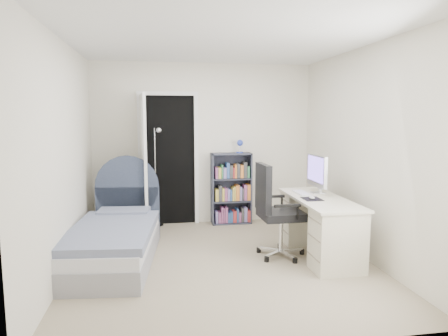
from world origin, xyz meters
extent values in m
cube|color=gray|center=(0.00, 0.00, -0.03)|extent=(3.40, 3.60, 0.05)
cube|color=white|center=(0.00, 0.00, 2.52)|extent=(3.40, 3.60, 0.05)
cube|color=silver|center=(0.00, 1.82, 1.25)|extent=(3.40, 0.05, 2.50)
cube|color=silver|center=(0.00, -1.82, 1.25)|extent=(3.40, 0.05, 2.50)
cube|color=silver|center=(-1.72, 0.00, 1.25)|extent=(0.05, 3.60, 2.50)
cube|color=silver|center=(1.72, 0.00, 1.25)|extent=(0.05, 3.60, 2.50)
cube|color=black|center=(-0.55, 1.80, 1.00)|extent=(0.80, 0.01, 2.00)
cube|color=white|center=(-0.98, 1.77, 1.00)|extent=(0.06, 0.06, 2.00)
cube|color=white|center=(-0.12, 1.77, 1.00)|extent=(0.06, 0.06, 2.00)
cube|color=white|center=(-0.55, 1.77, 2.03)|extent=(0.92, 0.06, 0.06)
cube|color=white|center=(-0.91, 1.37, 1.00)|extent=(0.11, 0.80, 2.00)
cube|color=gray|center=(-1.23, 0.16, 0.12)|extent=(1.04, 1.89, 0.24)
cube|color=silver|center=(-1.23, 0.16, 0.30)|extent=(1.02, 1.86, 0.15)
cube|color=slate|center=(-1.24, 0.07, 0.41)|extent=(1.05, 1.63, 0.09)
cube|color=slate|center=(-1.17, 0.81, 0.43)|extent=(0.68, 0.43, 0.11)
cube|color=#333C4F|center=(-1.14, 1.10, 0.36)|extent=(0.86, 0.14, 0.73)
cylinder|color=#333C4F|center=(-1.14, 1.10, 0.73)|extent=(0.86, 0.14, 0.86)
cylinder|color=tan|center=(-1.42, 1.21, 0.25)|extent=(0.04, 0.04, 0.50)
cylinder|color=tan|center=(-1.42, 1.56, 0.25)|extent=(0.04, 0.04, 0.50)
cylinder|color=tan|center=(-1.08, 1.21, 0.25)|extent=(0.04, 0.04, 0.50)
cylinder|color=tan|center=(-1.08, 1.56, 0.25)|extent=(0.04, 0.04, 0.50)
cube|color=tan|center=(-1.25, 1.39, 0.49)|extent=(0.40, 0.40, 0.03)
cube|color=tan|center=(-1.25, 1.39, 0.18)|extent=(0.36, 0.36, 0.02)
cube|color=#B24C33|center=(-1.30, 1.39, 0.52)|extent=(0.16, 0.22, 0.03)
cube|color=#3F598C|center=(-1.30, 1.39, 0.55)|extent=(0.15, 0.21, 0.03)
cube|color=#D8CC7F|center=(-1.30, 1.39, 0.58)|extent=(0.14, 0.20, 0.03)
cylinder|color=silver|center=(-0.76, 1.66, 0.01)|extent=(0.22, 0.22, 0.02)
cylinder|color=silver|center=(-0.76, 1.66, 0.76)|extent=(0.02, 0.02, 1.50)
sphere|color=silver|center=(-0.69, 1.61, 1.48)|extent=(0.09, 0.09, 0.09)
cube|color=#373B4C|center=(0.11, 1.67, 0.56)|extent=(0.02, 0.27, 1.12)
cube|color=#373B4C|center=(0.72, 1.67, 0.56)|extent=(0.02, 0.27, 1.12)
cube|color=#373B4C|center=(0.41, 1.67, 1.11)|extent=(0.62, 0.27, 0.02)
cube|color=#373B4C|center=(0.41, 1.67, 0.01)|extent=(0.62, 0.27, 0.02)
cube|color=#373B4C|center=(0.41, 1.80, 0.56)|extent=(0.62, 0.01, 1.12)
cube|color=#373B4C|center=(0.41, 1.67, 0.36)|extent=(0.58, 0.25, 0.02)
cube|color=#373B4C|center=(0.41, 1.67, 0.71)|extent=(0.58, 0.25, 0.02)
cylinder|color=#273DAB|center=(0.55, 1.67, 1.13)|extent=(0.11, 0.11, 0.02)
cylinder|color=silver|center=(0.55, 1.67, 1.20)|extent=(0.01, 0.01, 0.14)
sphere|color=#273DAB|center=(0.55, 1.64, 1.28)|extent=(0.10, 0.10, 0.10)
cube|color=#7F72B2|center=(0.17, 1.65, 0.12)|extent=(0.04, 0.19, 0.18)
cube|color=#994C7F|center=(0.22, 1.65, 0.11)|extent=(0.04, 0.19, 0.17)
cube|color=#994C7F|center=(0.26, 1.65, 0.15)|extent=(0.03, 0.19, 0.25)
cube|color=#994C7F|center=(0.29, 1.65, 0.14)|extent=(0.02, 0.19, 0.23)
cube|color=#994C7F|center=(0.32, 1.65, 0.15)|extent=(0.04, 0.19, 0.25)
cube|color=#335999|center=(0.37, 1.65, 0.10)|extent=(0.04, 0.19, 0.15)
cube|color=#335999|center=(0.41, 1.65, 0.11)|extent=(0.03, 0.19, 0.17)
cube|color=#B23333|center=(0.46, 1.65, 0.12)|extent=(0.05, 0.19, 0.18)
cube|color=#335999|center=(0.50, 1.65, 0.13)|extent=(0.03, 0.19, 0.21)
cube|color=#994C7F|center=(0.54, 1.65, 0.10)|extent=(0.04, 0.19, 0.15)
cube|color=#3F3F3F|center=(0.58, 1.65, 0.14)|extent=(0.04, 0.19, 0.22)
cube|color=#7F72B2|center=(0.63, 1.65, 0.14)|extent=(0.05, 0.19, 0.23)
cube|color=#B23333|center=(0.68, 1.65, 0.12)|extent=(0.05, 0.19, 0.18)
cube|color=#D8BF4C|center=(0.18, 1.65, 0.47)|extent=(0.05, 0.19, 0.18)
cube|color=#3F3F3F|center=(0.23, 1.65, 0.50)|extent=(0.05, 0.19, 0.24)
cube|color=#D8BF4C|center=(0.27, 1.65, 0.47)|extent=(0.03, 0.19, 0.20)
cube|color=#994C7F|center=(0.32, 1.65, 0.47)|extent=(0.04, 0.19, 0.20)
cube|color=#7F72B2|center=(0.36, 1.65, 0.47)|extent=(0.03, 0.19, 0.18)
cube|color=#335999|center=(0.40, 1.65, 0.46)|extent=(0.03, 0.19, 0.17)
cube|color=#D8BF4C|center=(0.43, 1.65, 0.48)|extent=(0.02, 0.19, 0.20)
cube|color=#D8BF4C|center=(0.46, 1.65, 0.49)|extent=(0.02, 0.19, 0.22)
cube|color=orange|center=(0.50, 1.65, 0.50)|extent=(0.05, 0.19, 0.24)
cube|color=#7F72B2|center=(0.55, 1.65, 0.48)|extent=(0.03, 0.19, 0.21)
cube|color=#3F3F3F|center=(0.59, 1.65, 0.47)|extent=(0.02, 0.19, 0.19)
cube|color=#994C7F|center=(0.63, 1.65, 0.50)|extent=(0.05, 0.19, 0.24)
cube|color=orange|center=(0.68, 1.65, 0.50)|extent=(0.05, 0.19, 0.25)
cube|color=#994C7F|center=(0.17, 1.65, 0.82)|extent=(0.04, 0.19, 0.17)
cube|color=#D8BF4C|center=(0.22, 1.65, 0.82)|extent=(0.04, 0.19, 0.17)
cube|color=#337F4C|center=(0.26, 1.65, 0.84)|extent=(0.02, 0.19, 0.21)
cube|color=#7F72B2|center=(0.30, 1.65, 0.81)|extent=(0.05, 0.19, 0.16)
cube|color=#335999|center=(0.35, 1.65, 0.85)|extent=(0.04, 0.19, 0.24)
cube|color=#3F3F3F|center=(0.40, 1.65, 0.83)|extent=(0.05, 0.19, 0.20)
cube|color=#B23333|center=(0.44, 1.65, 0.81)|extent=(0.02, 0.19, 0.16)
cube|color=orange|center=(0.47, 1.65, 0.84)|extent=(0.03, 0.19, 0.21)
cube|color=#3F3F3F|center=(0.51, 1.65, 0.84)|extent=(0.05, 0.19, 0.22)
cube|color=orange|center=(0.57, 1.65, 0.83)|extent=(0.05, 0.19, 0.20)
cube|color=#3F3F3F|center=(0.62, 1.65, 0.85)|extent=(0.05, 0.19, 0.24)
cube|color=#337F4C|center=(0.67, 1.65, 0.82)|extent=(0.03, 0.19, 0.18)
cube|color=beige|center=(1.19, 0.03, 0.70)|extent=(0.58, 1.46, 0.03)
cube|color=beige|center=(1.19, -0.49, 0.34)|extent=(0.54, 0.39, 0.68)
cube|color=beige|center=(1.19, 0.55, 0.34)|extent=(0.54, 0.39, 0.68)
cube|color=silver|center=(1.29, 0.32, 0.72)|extent=(0.16, 0.16, 0.01)
cube|color=silver|center=(1.32, 0.32, 0.83)|extent=(0.03, 0.06, 0.21)
cube|color=silver|center=(1.27, 0.32, 1.00)|extent=(0.04, 0.55, 0.39)
cube|color=#795CE0|center=(1.25, 0.32, 1.02)|extent=(0.00, 0.49, 0.31)
cube|color=white|center=(1.08, 0.32, 0.72)|extent=(0.13, 0.39, 0.02)
cube|color=black|center=(1.08, -0.02, 0.71)|extent=(0.21, 0.25, 0.00)
ellipsoid|color=white|center=(1.08, -0.02, 0.73)|extent=(0.06, 0.10, 0.03)
cube|color=silver|center=(0.87, 0.09, 0.06)|extent=(0.29, 0.05, 0.03)
cylinder|color=black|center=(1.01, 0.09, 0.03)|extent=(0.06, 0.06, 0.06)
cube|color=silver|center=(0.77, 0.22, 0.06)|extent=(0.12, 0.29, 0.03)
cylinder|color=black|center=(0.81, 0.35, 0.03)|extent=(0.06, 0.06, 0.06)
cube|color=silver|center=(0.62, 0.16, 0.06)|extent=(0.26, 0.20, 0.03)
cylinder|color=black|center=(0.50, 0.24, 0.03)|extent=(0.06, 0.06, 0.06)
cube|color=silver|center=(0.62, 0.00, 0.06)|extent=(0.25, 0.21, 0.03)
cylinder|color=black|center=(0.51, -0.09, 0.03)|extent=(0.06, 0.06, 0.06)
cube|color=silver|center=(0.78, -0.05, 0.06)|extent=(0.14, 0.29, 0.03)
cylinder|color=black|center=(0.83, -0.18, 0.03)|extent=(0.06, 0.06, 0.06)
cylinder|color=silver|center=(0.73, 0.08, 0.28)|extent=(0.05, 0.05, 0.43)
cube|color=black|center=(0.73, 0.08, 0.52)|extent=(0.51, 0.51, 0.09)
cube|color=black|center=(0.51, 0.08, 0.85)|extent=(0.09, 0.46, 0.57)
cube|color=black|center=(0.72, -0.19, 0.68)|extent=(0.31, 0.05, 0.03)
cube|color=black|center=(0.71, 0.35, 0.68)|extent=(0.31, 0.05, 0.03)
camera|label=1|loc=(-0.71, -4.42, 1.68)|focal=32.00mm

